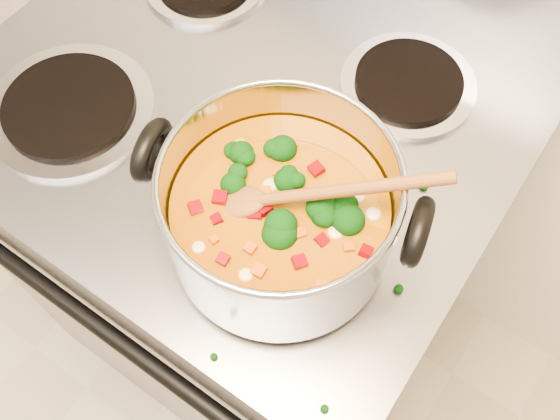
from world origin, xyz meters
name	(u,v)px	position (x,y,z in m)	size (l,w,h in m)	color
electric_range	(254,239)	(0.06, 1.16, 0.47)	(0.77, 0.69, 1.08)	gray
stockpot	(280,213)	(0.24, 1.00, 1.00)	(0.32, 0.26, 0.16)	#ACACB4
wooden_spoon	(290,197)	(0.25, 1.01, 1.04)	(0.23, 0.15, 0.10)	brown
cooktop_crumbs	(223,259)	(0.19, 0.95, 0.92)	(0.11, 0.36, 0.01)	black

